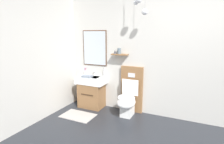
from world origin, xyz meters
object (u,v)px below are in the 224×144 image
at_px(toothbrush_cup, 85,72).
at_px(soap_dispenser, 105,72).
at_px(folded_hand_towel, 87,76).
at_px(vanity_sink_left, 92,91).
at_px(toilet, 129,97).

height_order(toothbrush_cup, soap_dispenser, toothbrush_cup).
height_order(toothbrush_cup, folded_hand_towel, toothbrush_cup).
xyz_separation_m(vanity_sink_left, folded_hand_towel, (-0.04, -0.11, 0.36)).
height_order(vanity_sink_left, toothbrush_cup, toothbrush_cup).
distance_m(vanity_sink_left, toilet, 0.92).
bearing_deg(toothbrush_cup, soap_dispenser, 1.11).
relative_size(vanity_sink_left, folded_hand_towel, 3.29).
xyz_separation_m(vanity_sink_left, toothbrush_cup, (-0.25, 0.13, 0.39)).
bearing_deg(folded_hand_towel, soap_dispenser, 40.64).
bearing_deg(vanity_sink_left, soap_dispenser, 29.03).
height_order(vanity_sink_left, folded_hand_towel, folded_hand_towel).
bearing_deg(soap_dispenser, toilet, -14.57).
distance_m(toothbrush_cup, folded_hand_towel, 0.33).
height_order(toilet, toothbrush_cup, toilet).
xyz_separation_m(toilet, folded_hand_towel, (-0.96, -0.09, 0.37)).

